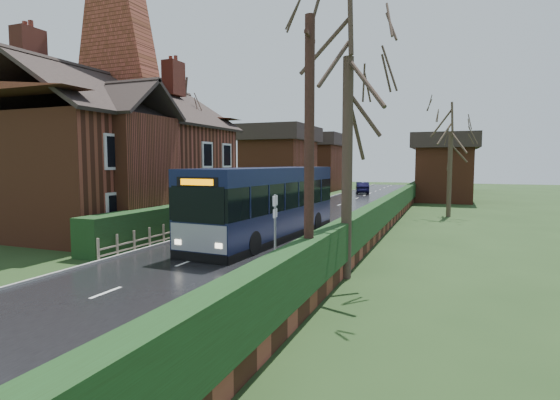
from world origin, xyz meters
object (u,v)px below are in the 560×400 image
at_px(brick_house, 122,151).
at_px(car_green, 218,224).
at_px(bus, 267,204).
at_px(bus_stop_sign, 275,224).
at_px(telegraph_pole, 309,163).
at_px(car_silver, 276,208).

xyz_separation_m(brick_house, car_green, (7.13, -1.43, -3.70)).
relative_size(bus, car_green, 2.50).
relative_size(brick_house, bus, 1.26).
relative_size(brick_house, bus_stop_sign, 5.34).
distance_m(bus_stop_sign, telegraph_pole, 3.26).
bearing_deg(car_green, bus, 19.36).
bearing_deg(bus, car_green, -164.16).
distance_m(bus, car_silver, 7.33).
distance_m(car_green, telegraph_pole, 11.52).
bearing_deg(telegraph_pole, bus_stop_sign, 125.69).
xyz_separation_m(car_silver, telegraph_pole, (7.24, -15.75, 2.97)).
distance_m(bus, bus_stop_sign, 7.58).
relative_size(bus, telegraph_pole, 1.58).
height_order(bus, car_green, bus).
distance_m(car_silver, telegraph_pole, 17.59).
xyz_separation_m(car_green, telegraph_pole, (7.34, -8.35, 3.04)).
bearing_deg(car_green, telegraph_pole, -41.55).
relative_size(brick_house, car_silver, 3.36).
xyz_separation_m(brick_house, telegraph_pole, (14.47, -9.78, -0.67)).
bearing_deg(telegraph_pole, car_green, 126.05).
height_order(brick_house, bus, brick_house).
relative_size(car_green, bus_stop_sign, 1.70).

